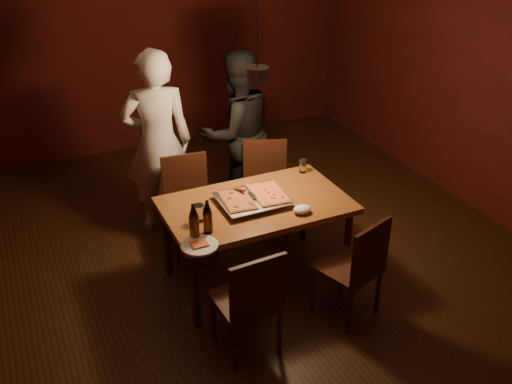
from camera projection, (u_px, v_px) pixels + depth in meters
name	position (u px, v px, depth m)	size (l,w,h in m)	color
room_shell	(257.00, 116.00, 4.55)	(6.00, 6.00, 6.00)	#341C0E
dining_table	(256.00, 211.00, 4.67)	(1.50, 0.90, 0.75)	brown
chair_far_left	(188.00, 195.00, 5.20)	(0.46, 0.46, 0.49)	#38190F
chair_far_right	(266.00, 179.00, 5.48)	(0.54, 0.54, 0.49)	#38190F
chair_near_left	(251.00, 296.00, 3.92)	(0.44, 0.44, 0.49)	#38190F
chair_near_right	(358.00, 261.00, 4.29)	(0.53, 0.53, 0.49)	#38190F
pizza_tray	(253.00, 200.00, 4.62)	(0.55, 0.45, 0.05)	silver
pizza_meat	(237.00, 200.00, 4.56)	(0.23, 0.37, 0.02)	maroon
pizza_cheese	(268.00, 193.00, 4.66)	(0.25, 0.40, 0.02)	gold
spatula	(251.00, 196.00, 4.61)	(0.09, 0.24, 0.04)	silver
beer_bottle_a	(194.00, 221.00, 4.11)	(0.07, 0.07, 0.28)	black
beer_bottle_b	(208.00, 217.00, 4.18)	(0.07, 0.07, 0.27)	black
water_glass_left	(199.00, 213.00, 4.36)	(0.08, 0.08, 0.13)	silver
water_glass_right	(303.00, 166.00, 5.10)	(0.06, 0.06, 0.13)	silver
plate_slice	(200.00, 245.00, 4.07)	(0.27, 0.27, 0.03)	white
napkin	(302.00, 209.00, 4.48)	(0.15, 0.11, 0.06)	white
diner_white	(158.00, 143.00, 5.34)	(0.65, 0.43, 1.79)	silver
diner_dark	(237.00, 133.00, 5.69)	(0.82, 0.64, 1.69)	black
pendant_lamp	(257.00, 72.00, 4.38)	(0.18, 0.18, 1.10)	black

